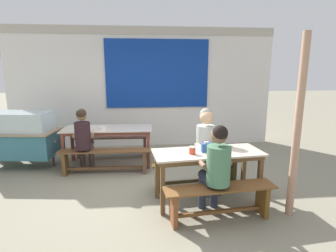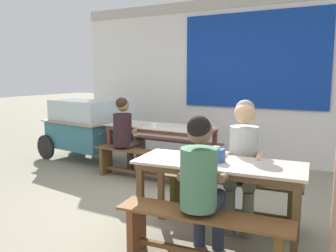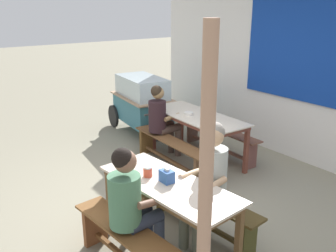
% 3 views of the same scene
% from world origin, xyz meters
% --- Properties ---
extents(ground_plane, '(40.00, 40.00, 0.00)m').
position_xyz_m(ground_plane, '(0.00, 0.00, 0.00)').
color(ground_plane, gray).
extents(backdrop_wall, '(6.61, 0.23, 2.97)m').
position_xyz_m(backdrop_wall, '(0.02, 2.73, 1.56)').
color(backdrop_wall, silver).
rests_on(backdrop_wall, ground_plane).
extents(dining_table_far, '(1.81, 0.77, 0.78)m').
position_xyz_m(dining_table_far, '(-0.74, 1.29, 0.70)').
color(dining_table_far, beige).
rests_on(dining_table_far, ground_plane).
extents(dining_table_near, '(1.64, 0.77, 0.78)m').
position_xyz_m(dining_table_near, '(0.91, -0.47, 0.69)').
color(dining_table_near, beige).
rests_on(dining_table_near, ground_plane).
extents(bench_far_back, '(1.72, 0.29, 0.46)m').
position_xyz_m(bench_far_back, '(-0.73, 1.80, 0.30)').
color(bench_far_back, brown).
rests_on(bench_far_back, ground_plane).
extents(bench_far_front, '(1.73, 0.31, 0.46)m').
position_xyz_m(bench_far_front, '(-0.75, 0.79, 0.30)').
color(bench_far_front, brown).
rests_on(bench_far_front, ground_plane).
extents(bench_near_back, '(1.54, 0.41, 0.46)m').
position_xyz_m(bench_near_back, '(0.86, 0.03, 0.31)').
color(bench_near_back, '#463719').
rests_on(bench_near_back, ground_plane).
extents(bench_near_front, '(1.50, 0.46, 0.46)m').
position_xyz_m(bench_near_front, '(0.96, -0.98, 0.30)').
color(bench_near_front, brown).
rests_on(bench_near_front, ground_plane).
extents(food_cart, '(1.79, 0.99, 1.12)m').
position_xyz_m(food_cart, '(-2.47, 1.35, 0.65)').
color(food_cart, '#357080').
rests_on(food_cart, ground_plane).
extents(person_left_back_turned, '(0.42, 0.58, 1.26)m').
position_xyz_m(person_left_back_turned, '(-1.14, 0.88, 0.71)').
color(person_left_back_turned, '#4C3A32').
rests_on(person_left_back_turned, ground_plane).
extents(person_near_front, '(0.44, 0.55, 1.28)m').
position_xyz_m(person_near_front, '(0.91, -0.91, 0.73)').
color(person_near_front, '#2B3446').
rests_on(person_near_front, ground_plane).
extents(person_right_near_table, '(0.46, 0.57, 1.34)m').
position_xyz_m(person_right_near_table, '(1.01, -0.03, 0.77)').
color(person_right_near_table, '#5F634F').
rests_on(person_right_near_table, ground_plane).
extents(tissue_box, '(0.14, 0.10, 0.15)m').
position_xyz_m(tissue_box, '(0.88, -0.48, 0.84)').
color(tissue_box, '#2D549C').
rests_on(tissue_box, dining_table_near).
extents(condiment_jar, '(0.09, 0.09, 0.11)m').
position_xyz_m(condiment_jar, '(0.66, -0.56, 0.83)').
color(condiment_jar, '#D1472D').
rests_on(condiment_jar, dining_table_near).
extents(soup_bowl, '(0.14, 0.14, 0.05)m').
position_xyz_m(soup_bowl, '(-0.83, 1.19, 0.80)').
color(soup_bowl, silver).
rests_on(soup_bowl, dining_table_far).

